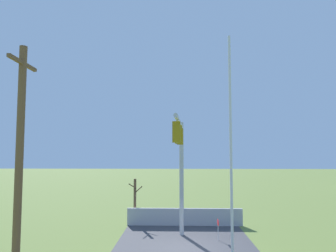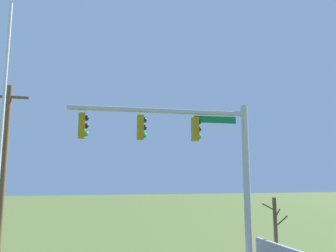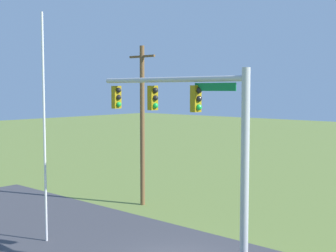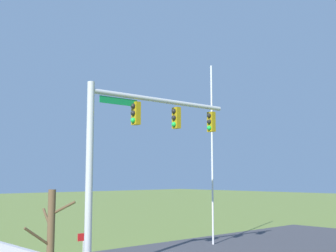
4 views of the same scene
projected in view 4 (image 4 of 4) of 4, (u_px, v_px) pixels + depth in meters
The scene contains 4 objects.
signal_mast at pixel (135, 138), 18.08m from camera, with size 7.33×0.65×7.31m.
flagpole at pixel (212, 153), 23.97m from camera, with size 0.10×0.10×9.84m, color silver.
bare_tree at pixel (50, 250), 11.53m from camera, with size 1.27×1.02×3.28m.
open_sign at pixel (83, 241), 18.64m from camera, with size 0.56×0.04×1.22m.
Camera 4 is at (11.88, 14.47, 3.62)m, focal length 46.67 mm.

